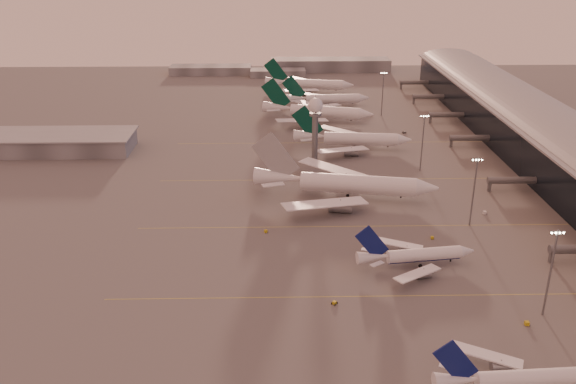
{
  "coord_description": "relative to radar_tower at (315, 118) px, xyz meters",
  "views": [
    {
      "loc": [
        -12.39,
        -135.08,
        91.39
      ],
      "look_at": [
        -8.06,
        62.37,
        10.05
      ],
      "focal_mm": 38.0,
      "sensor_mm": 36.0,
      "label": 1
    }
  ],
  "objects": [
    {
      "name": "taxiway_markings",
      "position": [
        25.0,
        -64.0,
        -20.94
      ],
      "size": [
        180.0,
        185.25,
        0.02
      ],
      "color": "gold",
      "rests_on": "ground"
    },
    {
      "name": "narrowbody_mid",
      "position": [
        24.9,
        -93.14,
        -17.95
      ],
      "size": [
        37.77,
        29.97,
        14.79
      ],
      "color": "white",
      "rests_on": "ground"
    },
    {
      "name": "distant_horizon",
      "position": [
        -2.38,
        205.14,
        -17.06
      ],
      "size": [
        165.0,
        37.5,
        9.0
      ],
      "color": "#5C5E63",
      "rests_on": "ground"
    },
    {
      "name": "greentail_a",
      "position": [
        19.34,
        20.6,
        -17.31
      ],
      "size": [
        56.67,
        45.55,
        20.61
      ],
      "color": "white",
      "rests_on": "ground"
    },
    {
      "name": "gsv_tug_mid",
      "position": [
        -1.66,
        -113.84,
        -20.5
      ],
      "size": [
        3.49,
        3.3,
        0.86
      ],
      "color": "gold",
      "rests_on": "ground"
    },
    {
      "name": "terminal",
      "position": [
        102.88,
        -9.91,
        -10.43
      ],
      "size": [
        57.0,
        362.0,
        23.04
      ],
      "color": "black",
      "rests_on": "ground"
    },
    {
      "name": "radar_tower",
      "position": [
        0.0,
        0.0,
        0.0
      ],
      "size": [
        6.4,
        6.4,
        31.1
      ],
      "color": "slate",
      "rests_on": "ground"
    },
    {
      "name": "ground",
      "position": [
        -5.0,
        -120.0,
        -20.95
      ],
      "size": [
        700.0,
        700.0,
        0.0
      ],
      "primitive_type": "plane",
      "color": "#525050",
      "rests_on": "ground"
    },
    {
      "name": "hangar",
      "position": [
        -125.0,
        20.0,
        -16.63
      ],
      "size": [
        82.0,
        27.0,
        8.5
      ],
      "color": "#5C5E63",
      "rests_on": "ground"
    },
    {
      "name": "narrowbody_near",
      "position": [
        34.4,
        -149.66,
        -17.98
      ],
      "size": [
        37.54,
        29.93,
        14.66
      ],
      "color": "white",
      "rests_on": "ground"
    },
    {
      "name": "greentail_c",
      "position": [
        13.7,
        101.0,
        -17.57
      ],
      "size": [
        52.7,
        42.45,
        19.13
      ],
      "color": "white",
      "rests_on": "ground"
    },
    {
      "name": "mast_c",
      "position": [
        45.0,
        -10.0,
        -7.21
      ],
      "size": [
        3.6,
        0.56,
        25.0
      ],
      "color": "slate",
      "rests_on": "ground"
    },
    {
      "name": "gsv_truck_b",
      "position": [
        34.82,
        -75.36,
        -19.94
      ],
      "size": [
        4.97,
        2.04,
        1.97
      ],
      "color": "gold",
      "rests_on": "ground"
    },
    {
      "name": "gsv_tug_far",
      "position": [
        7.54,
        -27.16,
        -20.45
      ],
      "size": [
        3.7,
        3.92,
        0.97
      ],
      "color": "silver",
      "rests_on": "ground"
    },
    {
      "name": "gsv_truck_d",
      "position": [
        -16.12,
        15.0,
        -19.97
      ],
      "size": [
        3.45,
        5.03,
        1.91
      ],
      "color": "#575A5C",
      "rests_on": "ground"
    },
    {
      "name": "mast_b",
      "position": [
        50.0,
        -65.0,
        -7.21
      ],
      "size": [
        3.6,
        0.56,
        25.0
      ],
      "color": "slate",
      "rests_on": "ground"
    },
    {
      "name": "mast_a",
      "position": [
        53.0,
        -120.0,
        -7.21
      ],
      "size": [
        3.6,
        0.56,
        25.0
      ],
      "color": "slate",
      "rests_on": "ground"
    },
    {
      "name": "greentail_d",
      "position": [
        5.36,
        139.69,
        -17.15
      ],
      "size": [
        58.74,
        47.03,
        21.51
      ],
      "color": "white",
      "rests_on": "ground"
    },
    {
      "name": "greentail_b",
      "position": [
        6.03,
        68.97,
        -16.94
      ],
      "size": [
        61.13,
        48.73,
        22.71
      ],
      "color": "white",
      "rests_on": "ground"
    },
    {
      "name": "gsv_tug_hangar",
      "position": [
        49.08,
        44.75,
        -20.43
      ],
      "size": [
        4.1,
        3.3,
        1.02
      ],
      "color": "#575A5C",
      "rests_on": "ground"
    },
    {
      "name": "mast_d",
      "position": [
        43.0,
        80.0,
        -7.21
      ],
      "size": [
        3.6,
        0.56,
        25.0
      ],
      "color": "slate",
      "rests_on": "ground"
    },
    {
      "name": "gsv_catering_b",
      "position": [
        58.44,
        -55.92,
        -18.68
      ],
      "size": [
        5.89,
        3.41,
        4.54
      ],
      "color": "silver",
      "rests_on": "ground"
    },
    {
      "name": "widebody_white",
      "position": [
        9.35,
        -39.7,
        -16.6
      ],
      "size": [
        70.78,
        56.23,
        25.1
      ],
      "color": "white",
      "rests_on": "ground"
    },
    {
      "name": "gsv_truck_c",
      "position": [
        -20.47,
        -69.13,
        -19.93
      ],
      "size": [
        5.26,
        3.55,
        2.0
      ],
      "color": "gold",
      "rests_on": "ground"
    },
    {
      "name": "gsv_catering_a",
      "position": [
        47.17,
        -124.71,
        -18.8
      ],
      "size": [
        5.32,
        2.68,
        4.29
      ],
      "color": "gold",
      "rests_on": "ground"
    }
  ]
}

